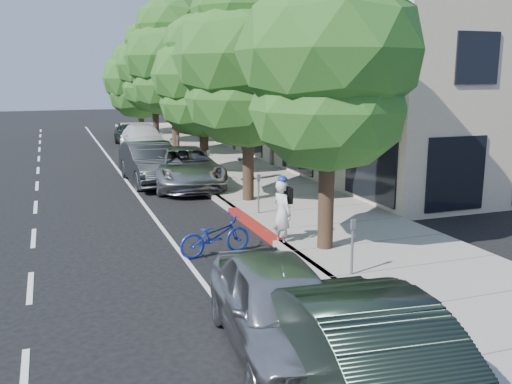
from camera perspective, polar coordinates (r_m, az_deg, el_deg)
name	(u,v)px	position (r m, az deg, el deg)	size (l,w,h in m)	color
ground	(265,236)	(16.30, 0.87, -4.39)	(120.00, 120.00, 0.00)	black
sidewalk	(248,179)	(24.37, -0.77, 1.26)	(4.60, 56.00, 0.15)	gray
curb	(196,183)	(23.73, -6.02, 0.90)	(0.30, 56.00, 0.15)	#9E998E
curb_red_segment	(253,225)	(17.18, -0.32, -3.27)	(0.32, 4.00, 0.15)	maroon
storefront_building	(306,90)	(35.99, 5.04, 10.14)	(10.00, 36.00, 7.00)	beige
street_tree_0	(330,56)	(14.19, 7.39, 13.33)	(4.63, 4.63, 7.94)	black
street_tree_1	(248,59)	(19.72, -0.82, 13.15)	(5.12, 5.12, 8.15)	black
street_tree_2	(203,77)	(25.46, -5.35, 11.39)	(4.55, 4.55, 7.15)	black
street_tree_3	(173,59)	(31.31, -8.25, 13.07)	(5.25, 5.25, 8.55)	black
street_tree_4	(154,67)	(37.19, -10.19, 12.23)	(4.80, 4.80, 7.93)	black
street_tree_5	(140,79)	(43.11, -11.56, 10.97)	(5.41, 5.41, 6.98)	black
cyclist	(282,213)	(15.16, 2.63, -2.14)	(0.65, 0.43, 1.79)	silver
bicycle	(215,236)	(14.53, -4.11, -4.37)	(0.67, 1.94, 1.02)	#172BA1
silver_suv	(185,167)	(23.26, -7.11, 2.46)	(2.64, 5.74, 1.59)	#98989C
dark_sedan	(150,163)	(24.22, -10.56, 2.85)	(1.80, 5.16, 1.70)	black
white_pickup	(143,139)	(33.75, -11.25, 5.24)	(2.23, 5.47, 1.59)	white
dark_suv_far	(131,134)	(37.29, -12.39, 5.72)	(1.75, 4.34, 1.48)	black
near_car_a	(280,307)	(9.59, 2.41, -11.43)	(1.83, 4.54, 1.55)	#AAAAAE
near_car_b	(381,375)	(7.71, 12.43, -17.40)	(1.76, 5.05, 1.67)	black
pedestrian	(246,160)	(23.82, -1.02, 3.22)	(0.81, 0.63, 1.66)	black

